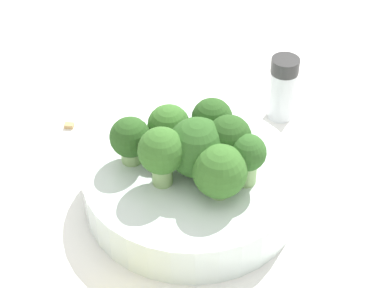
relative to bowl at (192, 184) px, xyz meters
The scene contains 12 objects.
ground_plane 0.02m from the bowl, ahead, with size 3.00×3.00×0.00m, color white.
bowl is the anchor object (origin of this frame).
broccoli_floret_0 0.05m from the bowl, 100.43° to the right, with size 0.06×0.06×0.06m.
broccoli_floret_1 0.07m from the bowl, behind, with size 0.04×0.04×0.06m.
broccoli_floret_2 0.07m from the bowl, 91.26° to the right, with size 0.05×0.05×0.05m.
broccoli_floret_3 0.07m from the bowl, 36.32° to the right, with size 0.04×0.04×0.06m.
broccoli_floret_4 0.07m from the bowl, 21.89° to the left, with size 0.04×0.04×0.06m.
broccoli_floret_5 0.08m from the bowl, 133.90° to the left, with size 0.04×0.04×0.05m.
broccoli_floret_6 0.07m from the bowl, 54.99° to the right, with size 0.03×0.03×0.05m.
broccoli_floret_7 0.06m from the bowl, 85.78° to the left, with size 0.04×0.04×0.05m.
pepper_shaker 0.17m from the bowl, 18.17° to the left, with size 0.03×0.03×0.08m.
almond_crumb_0 0.18m from the bowl, 105.42° to the left, with size 0.01×0.01×0.01m, color tan.
Camera 1 is at (-0.26, -0.37, 0.46)m, focal length 60.00 mm.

